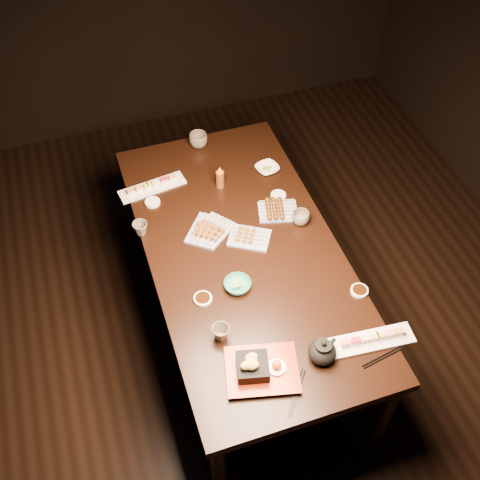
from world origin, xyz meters
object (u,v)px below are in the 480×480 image
yakitori_plate_center (212,228)px  edamame_bowl_green (238,285)px  yakitori_plate_left (206,228)px  sushi_platter_far (152,185)px  teacup_far_left (140,228)px  tempura_tray (262,365)px  edamame_bowl_cream (267,169)px  teacup_mid_right (301,218)px  dining_table (243,296)px  teacup_near_left (221,333)px  condiment_bottle (220,177)px  sushi_platter_near (372,339)px  yakitori_plate_right (249,235)px  teapot (323,350)px  teacup_far_right (198,140)px

yakitori_plate_center → edamame_bowl_green: 0.37m
yakitori_plate_center → yakitori_plate_left: bearing=121.7°
sushi_platter_far → teacup_far_left: 0.32m
yakitori_plate_center → tempura_tray: (-0.03, -0.80, 0.03)m
edamame_bowl_cream → teacup_mid_right: bearing=-86.6°
dining_table → sushi_platter_far: sushi_platter_far is taller
teacup_near_left → teacup_far_left: teacup_near_left is taller
edamame_bowl_green → condiment_bottle: 0.68m
edamame_bowl_green → teacup_near_left: 0.27m
sushi_platter_far → tempura_tray: 1.22m
sushi_platter_near → teacup_near_left: size_ratio=4.77×
tempura_tray → condiment_bottle: condiment_bottle is taller
yakitori_plate_left → teacup_mid_right: size_ratio=2.39×
yakitori_plate_left → edamame_bowl_cream: size_ratio=1.75×
yakitori_plate_right → teacup_near_left: (-0.30, -0.49, 0.01)m
teapot → sushi_platter_far: bearing=84.7°
yakitori_plate_left → teacup_mid_right: teacup_mid_right is taller
sushi_platter_near → teacup_far_right: size_ratio=3.60×
dining_table → yakitori_plate_center: 0.45m
sushi_platter_near → condiment_bottle: 1.16m
yakitori_plate_right → condiment_bottle: 0.40m
condiment_bottle → tempura_tray: bearing=-98.4°
sushi_platter_far → teacup_near_left: size_ratio=4.55×
yakitori_plate_left → teacup_far_right: bearing=25.2°
yakitori_plate_center → teacup_near_left: teacup_near_left is taller
sushi_platter_near → edamame_bowl_cream: bearing=97.4°
teacup_far_right → yakitori_plate_right: bearing=-86.8°
sushi_platter_near → yakitori_plate_left: yakitori_plate_left is taller
yakitori_plate_right → teapot: teapot is taller
teacup_far_right → condiment_bottle: condiment_bottle is taller
yakitori_plate_center → condiment_bottle: bearing=27.6°
yakitori_plate_left → teacup_far_left: size_ratio=2.81×
yakitori_plate_right → yakitori_plate_left: bearing=-179.9°
teacup_far_left → condiment_bottle: 0.51m
sushi_platter_near → teacup_far_right: bearing=108.2°
tempura_tray → teapot: teapot is taller
yakitori_plate_right → teacup_far_right: 0.76m
yakitori_plate_center → tempura_tray: 0.81m
teacup_far_right → teacup_far_left: bearing=-129.2°
teacup_near_left → condiment_bottle: condiment_bottle is taller
yakitori_plate_center → teacup_near_left: 0.61m
sushi_platter_near → teacup_far_left: size_ratio=4.97×
sushi_platter_near → teacup_far_right: (-0.34, 1.47, 0.02)m
yakitori_plate_left → sushi_platter_near: bearing=-111.8°
edamame_bowl_cream → teacup_far_right: size_ratio=1.16×
dining_table → sushi_platter_near: sushi_platter_near is taller
yakitori_plate_right → tempura_tray: bearing=-74.1°
dining_table → yakitori_plate_left: size_ratio=8.58×
dining_table → teacup_mid_right: bearing=5.4°
condiment_bottle → teacup_far_right: bearing=92.9°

